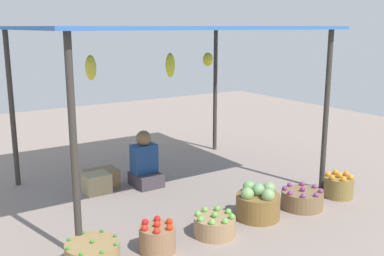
% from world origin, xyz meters
% --- Properties ---
extents(ground_plane, '(14.00, 14.00, 0.00)m').
position_xyz_m(ground_plane, '(0.00, 0.00, 0.00)').
color(ground_plane, gray).
extents(market_stall_structure, '(3.73, 2.77, 2.18)m').
position_xyz_m(market_stall_structure, '(-0.00, 0.00, 2.05)').
color(market_stall_structure, '#38332D').
rests_on(market_stall_structure, ground).
extents(vendor_person, '(0.36, 0.44, 0.78)m').
position_xyz_m(vendor_person, '(-0.23, 0.24, 0.30)').
color(vendor_person, '#413940').
rests_on(vendor_person, ground).
extents(basket_green_chilies, '(0.50, 0.50, 0.27)m').
position_xyz_m(basket_green_chilies, '(-1.68, -1.48, 0.12)').
color(basket_green_chilies, '#987949').
rests_on(basket_green_chilies, ground).
extents(basket_red_tomatoes, '(0.36, 0.36, 0.32)m').
position_xyz_m(basket_red_tomatoes, '(-1.03, -1.55, 0.14)').
color(basket_red_tomatoes, '#946C4B').
rests_on(basket_red_tomatoes, ground).
extents(basket_green_apples, '(0.45, 0.45, 0.26)m').
position_xyz_m(basket_green_apples, '(-0.35, -1.57, 0.11)').
color(basket_green_apples, '#A27F57').
rests_on(basket_green_apples, ground).
extents(basket_cabbages, '(0.51, 0.51, 0.42)m').
position_xyz_m(basket_cabbages, '(0.33, -1.49, 0.18)').
color(basket_cabbages, brown).
rests_on(basket_cabbages, ground).
extents(basket_purple_onions, '(0.51, 0.51, 0.27)m').
position_xyz_m(basket_purple_onions, '(0.99, -1.56, 0.11)').
color(basket_purple_onions, olive).
rests_on(basket_purple_onions, ground).
extents(basket_oranges, '(0.37, 0.37, 0.33)m').
position_xyz_m(basket_oranges, '(1.67, -1.56, 0.14)').
color(basket_oranges, olive).
rests_on(basket_oranges, ground).
extents(wooden_crate_near_vendor, '(0.34, 0.29, 0.26)m').
position_xyz_m(wooden_crate_near_vendor, '(-0.91, 0.33, 0.13)').
color(wooden_crate_near_vendor, tan).
rests_on(wooden_crate_near_vendor, ground).
extents(wooden_crate_stacked_rear, '(0.42, 0.31, 0.26)m').
position_xyz_m(wooden_crate_stacked_rear, '(-0.78, 0.47, 0.13)').
color(wooden_crate_stacked_rear, olive).
rests_on(wooden_crate_stacked_rear, ground).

